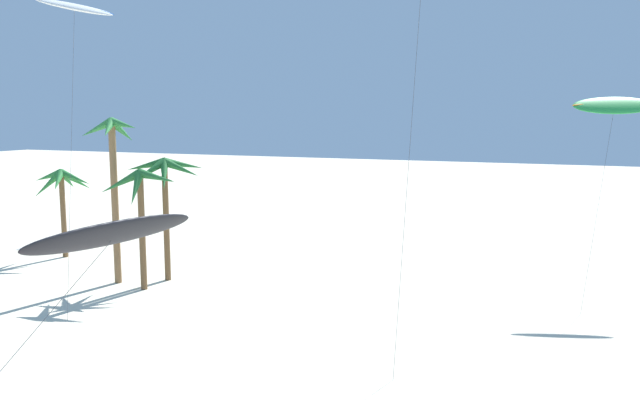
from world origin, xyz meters
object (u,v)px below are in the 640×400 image
Objects in this scene: palm_tree_1 at (113,157)px; flying_kite_3 at (74,7)px; flying_kite_0 at (615,105)px; palm_tree_0 at (62,186)px; palm_tree_3 at (142,192)px; palm_tree_2 at (165,177)px; flying_kite_6 at (116,232)px.

palm_tree_1 is 9.00m from flying_kite_3.
palm_tree_0 is at bearing -170.20° from flying_kite_0.
palm_tree_3 is at bearing -12.51° from palm_tree_1.
palm_tree_0 is at bearing 166.69° from palm_tree_2.
palm_tree_0 is at bearing 141.61° from flying_kite_3.
flying_kite_3 is 1.36× the size of flying_kite_6.
flying_kite_0 is 0.91× the size of flying_kite_6.
palm_tree_2 is (2.48, 1.80, -1.33)m from palm_tree_1.
flying_kite_0 reaches higher than palm_tree_2.
flying_kite_3 reaches higher than flying_kite_6.
flying_kite_3 is at bearing -117.00° from palm_tree_1.
flying_kite_3 is (-29.33, -12.53, 5.64)m from flying_kite_0.
flying_kite_6 is at bearing -120.24° from flying_kite_0.
palm_tree_2 is at bearing 90.71° from palm_tree_3.
palm_tree_1 is 30.61m from flying_kite_0.
palm_tree_2 is 0.61× the size of flying_kite_6.
flying_kite_3 reaches higher than palm_tree_0.
palm_tree_0 is 0.56× the size of flying_kite_0.
palm_tree_3 is at bearing 18.88° from flying_kite_3.
flying_kite_3 is (-0.87, -1.71, 8.79)m from palm_tree_1.
palm_tree_3 is 28.80m from flying_kite_0.
palm_tree_2 is (11.08, -2.62, 1.30)m from palm_tree_0.
palm_tree_1 reaches higher than palm_tree_2.
palm_tree_1 reaches higher than palm_tree_0.
palm_tree_3 is 0.63× the size of flying_kite_0.
flying_kite_3 is at bearing -156.87° from flying_kite_0.
palm_tree_2 is 27.87m from flying_kite_0.
palm_tree_3 is at bearing -24.11° from palm_tree_0.
palm_tree_1 is 3.23m from palm_tree_3.
palm_tree_0 is 11.46m from palm_tree_2.
palm_tree_1 is at bearing 130.63° from flying_kite_6.
palm_tree_1 is at bearing 63.00° from flying_kite_3.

